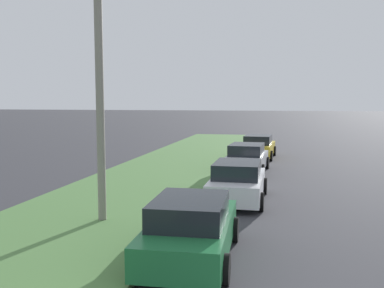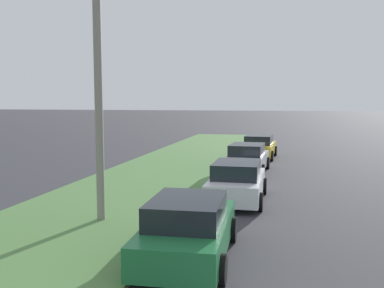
# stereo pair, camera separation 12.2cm
# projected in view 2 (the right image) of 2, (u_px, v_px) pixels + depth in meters

# --- Properties ---
(grass_median) EXTENTS (60.00, 6.00, 0.12)m
(grass_median) POSITION_uv_depth(u_px,v_px,m) (117.00, 200.00, 15.71)
(grass_median) COLOR #517F42
(grass_median) RESTS_ON ground
(parked_car_green) EXTENTS (4.36, 2.14, 1.47)m
(parked_car_green) POSITION_uv_depth(u_px,v_px,m) (188.00, 229.00, 9.94)
(parked_car_green) COLOR #1E6B38
(parked_car_green) RESTS_ON ground
(parked_car_white) EXTENTS (4.31, 2.03, 1.47)m
(parked_car_white) POSITION_uv_depth(u_px,v_px,m) (237.00, 182.00, 15.67)
(parked_car_white) COLOR silver
(parked_car_white) RESTS_ON ground
(parked_car_silver) EXTENTS (4.39, 2.19, 1.47)m
(parked_car_silver) POSITION_uv_depth(u_px,v_px,m) (247.00, 158.00, 21.96)
(parked_car_silver) COLOR #B2B5BA
(parked_car_silver) RESTS_ON ground
(parked_car_yellow) EXTENTS (4.40, 2.21, 1.47)m
(parked_car_yellow) POSITION_uv_depth(u_px,v_px,m) (259.00, 147.00, 27.44)
(parked_car_yellow) COLOR gold
(parked_car_yellow) RESTS_ON ground
(streetlight) EXTENTS (0.54, 2.88, 7.50)m
(streetlight) POSITION_uv_depth(u_px,v_px,m) (110.00, 76.00, 12.42)
(streetlight) COLOR gray
(streetlight) RESTS_ON ground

